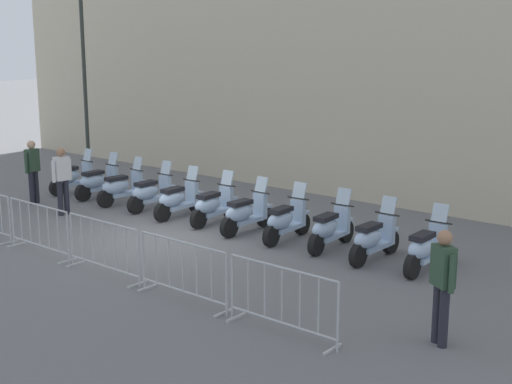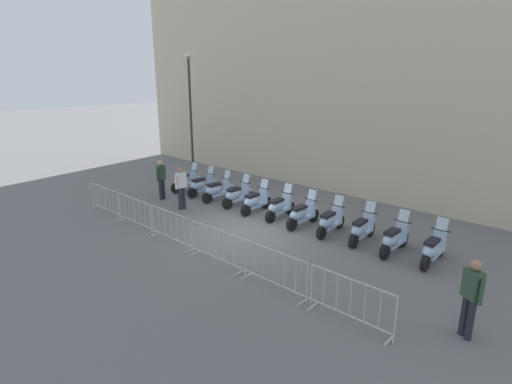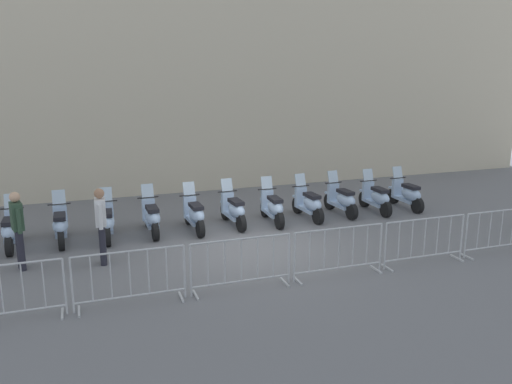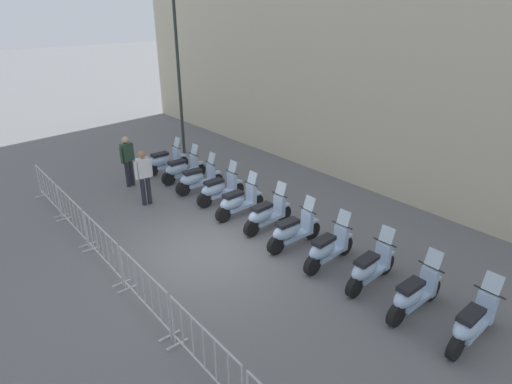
% 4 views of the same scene
% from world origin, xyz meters
% --- Properties ---
extents(ground_plane, '(120.00, 120.00, 0.00)m').
position_xyz_m(ground_plane, '(0.00, 0.00, 0.00)').
color(ground_plane, slate).
extents(motorcycle_0, '(0.56, 1.73, 1.24)m').
position_xyz_m(motorcycle_0, '(-5.51, 2.03, 0.45)').
color(motorcycle_0, black).
rests_on(motorcycle_0, ground).
extents(motorcycle_1, '(0.56, 1.72, 1.24)m').
position_xyz_m(motorcycle_1, '(-4.38, 2.02, 0.45)').
color(motorcycle_1, black).
rests_on(motorcycle_1, ground).
extents(motorcycle_2, '(0.58, 1.73, 1.24)m').
position_xyz_m(motorcycle_2, '(-3.27, 1.90, 0.45)').
color(motorcycle_2, black).
rests_on(motorcycle_2, ground).
extents(motorcycle_3, '(0.56, 1.72, 1.24)m').
position_xyz_m(motorcycle_3, '(-2.15, 1.89, 0.45)').
color(motorcycle_3, black).
rests_on(motorcycle_3, ground).
extents(motorcycle_4, '(0.56, 1.72, 1.24)m').
position_xyz_m(motorcycle_4, '(-1.03, 1.72, 0.45)').
color(motorcycle_4, black).
rests_on(motorcycle_4, ground).
extents(motorcycle_5, '(0.56, 1.72, 1.24)m').
position_xyz_m(motorcycle_5, '(0.09, 1.77, 0.45)').
color(motorcycle_5, black).
rests_on(motorcycle_5, ground).
extents(motorcycle_6, '(0.56, 1.73, 1.24)m').
position_xyz_m(motorcycle_6, '(1.20, 1.61, 0.45)').
color(motorcycle_6, black).
rests_on(motorcycle_6, ground).
extents(motorcycle_7, '(0.56, 1.72, 1.24)m').
position_xyz_m(motorcycle_7, '(2.33, 1.61, 0.45)').
color(motorcycle_7, black).
rests_on(motorcycle_7, ground).
extents(motorcycle_8, '(0.56, 1.72, 1.24)m').
position_xyz_m(motorcycle_8, '(3.45, 1.64, 0.45)').
color(motorcycle_8, black).
rests_on(motorcycle_8, ground).
extents(motorcycle_9, '(0.56, 1.73, 1.24)m').
position_xyz_m(motorcycle_9, '(4.56, 1.49, 0.45)').
color(motorcycle_9, black).
rests_on(motorcycle_9, ground).
extents(motorcycle_10, '(0.56, 1.72, 1.24)m').
position_xyz_m(motorcycle_10, '(5.68, 1.50, 0.45)').
color(motorcycle_10, black).
rests_on(motorcycle_10, ground).
extents(barrier_segment_0, '(2.04, 0.53, 1.07)m').
position_xyz_m(barrier_segment_0, '(-5.43, -2.06, 0.52)').
color(barrier_segment_0, '#B2B5B7').
rests_on(barrier_segment_0, ground).
extents(barrier_segment_1, '(2.04, 0.53, 1.07)m').
position_xyz_m(barrier_segment_1, '(-3.31, -2.17, 0.52)').
color(barrier_segment_1, '#B2B5B7').
rests_on(barrier_segment_1, ground).
extents(barrier_segment_2, '(2.04, 0.53, 1.07)m').
position_xyz_m(barrier_segment_2, '(-1.18, -2.27, 0.52)').
color(barrier_segment_2, '#B2B5B7').
rests_on(barrier_segment_2, ground).
extents(barrier_segment_3, '(2.04, 0.53, 1.07)m').
position_xyz_m(barrier_segment_3, '(0.95, -2.38, 0.52)').
color(barrier_segment_3, '#B2B5B7').
rests_on(barrier_segment_3, ground).
extents(barrier_segment_4, '(2.04, 0.53, 1.07)m').
position_xyz_m(barrier_segment_4, '(3.07, -2.49, 0.52)').
color(barrier_segment_4, '#B2B5B7').
rests_on(barrier_segment_4, ground).
extents(barrier_segment_5, '(2.04, 0.53, 1.07)m').
position_xyz_m(barrier_segment_5, '(5.20, -2.59, 0.52)').
color(barrier_segment_5, '#B2B5B7').
rests_on(barrier_segment_5, ground).
extents(officer_mid_plaza, '(0.29, 0.54, 1.73)m').
position_xyz_m(officer_mid_plaza, '(-5.24, 0.51, 0.98)').
color(officer_mid_plaza, '#23232D').
rests_on(officer_mid_plaza, ground).
extents(officer_by_barriers, '(0.26, 0.55, 1.73)m').
position_xyz_m(officer_by_barriers, '(-3.56, 0.18, 0.98)').
color(officer_by_barriers, '#23232D').
rests_on(officer_by_barriers, ground).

